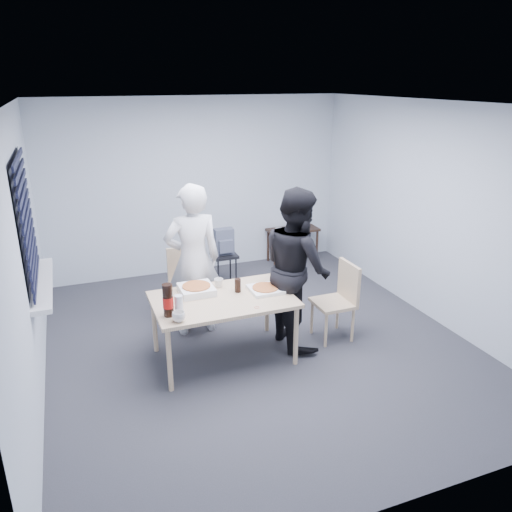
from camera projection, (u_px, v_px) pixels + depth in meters
name	position (u px, v px, depth m)	size (l,w,h in m)	color
room	(30.00, 231.00, 4.80)	(5.00, 5.00, 5.00)	#313136
dining_table	(223.00, 303.00, 5.15)	(1.43, 0.91, 0.70)	beige
chair_far	(187.00, 279.00, 6.11)	(0.42, 0.42, 0.89)	beige
chair_right	(340.00, 295.00, 5.64)	(0.42, 0.42, 0.89)	beige
person_white	(193.00, 260.00, 5.64)	(0.65, 0.42, 1.77)	silver
person_black	(297.00, 268.00, 5.43)	(0.86, 0.47, 1.77)	black
side_table	(293.00, 233.00, 8.03)	(0.82, 0.36, 0.55)	#311D13
stool	(224.00, 261.00, 7.11)	(0.34, 0.34, 0.48)	black
backpack	(224.00, 242.00, 7.00)	(0.27, 0.20, 0.37)	slate
pizza_box_a	(196.00, 289.00, 5.24)	(0.35, 0.35, 0.09)	white
pizza_box_b	(265.00, 289.00, 5.29)	(0.33, 0.33, 0.05)	white
mug_a	(179.00, 317.00, 4.62)	(0.12, 0.12, 0.10)	silver
mug_b	(219.00, 283.00, 5.39)	(0.10, 0.10, 0.09)	silver
cola_glass	(238.00, 285.00, 5.25)	(0.07, 0.07, 0.15)	black
soda_bottle	(168.00, 301.00, 4.69)	(0.10, 0.10, 0.32)	black
plastic_cups	(179.00, 305.00, 4.75)	(0.08, 0.08, 0.19)	silver
rubber_band	(257.00, 307.00, 4.91)	(0.05, 0.05, 0.00)	red
papers	(285.00, 230.00, 7.94)	(0.22, 0.30, 0.00)	white
black_box	(304.00, 225.00, 8.11)	(0.13, 0.09, 0.06)	black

